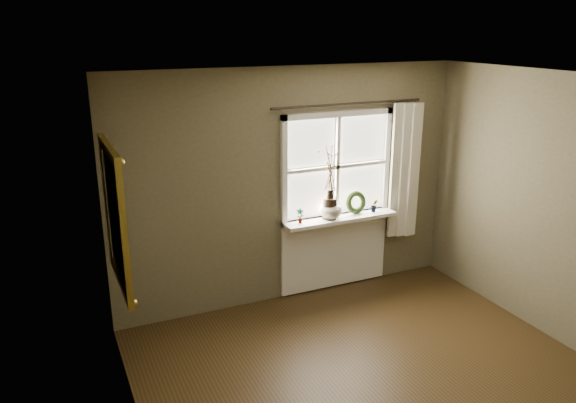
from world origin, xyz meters
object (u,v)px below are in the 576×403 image
Objects in this scene: wreath at (356,205)px; gilt_mirror at (115,217)px; cream_vase at (331,208)px; dark_jug at (330,208)px.

gilt_mirror is at bearing -172.04° from wreath.
wreath is at bearing 13.49° from gilt_mirror.
cream_vase reaches higher than wreath.
cream_vase is 0.35m from wreath.
cream_vase reaches higher than dark_jug.
cream_vase is at bearing 0.00° from dark_jug.
dark_jug is at bearing -179.23° from wreath.
dark_jug is 0.36m from wreath.
dark_jug is 0.19× the size of gilt_mirror.
cream_vase is at bearing -179.01° from wreath.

